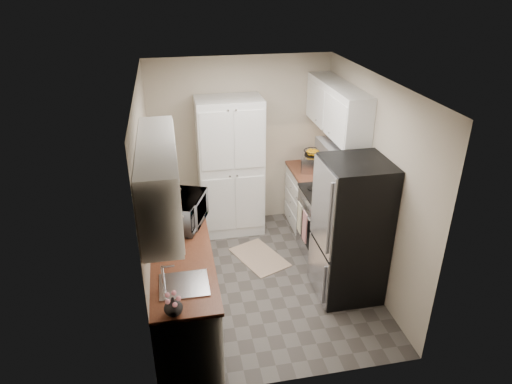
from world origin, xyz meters
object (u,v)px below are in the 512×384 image
wine_bottle (171,196)px  toaster_oven (313,162)px  electric_range (328,224)px  refrigerator (351,230)px  pantry_cabinet (230,167)px  microwave (183,211)px

wine_bottle → toaster_oven: size_ratio=0.81×
electric_range → refrigerator: (-0.03, -0.80, 0.37)m
toaster_oven → refrigerator: bearing=-71.4°
pantry_cabinet → toaster_oven: pantry_cabinet is taller
pantry_cabinet → toaster_oven: size_ratio=5.03×
pantry_cabinet → electric_range: 1.58m
refrigerator → toaster_oven: refrigerator is taller
microwave → electric_range: bearing=-56.7°
pantry_cabinet → microwave: (-0.73, -1.33, 0.09)m
wine_bottle → microwave: bearing=-74.1°
refrigerator → wine_bottle: bearing=157.9°
refrigerator → microwave: refrigerator is taller
microwave → wine_bottle: (-0.12, 0.42, -0.01)m
refrigerator → microwave: size_ratio=2.76×
refrigerator → wine_bottle: size_ratio=5.26×
microwave → refrigerator: bearing=-80.6°
pantry_cabinet → microwave: bearing=-118.7°
microwave → wine_bottle: bearing=37.1°
microwave → wine_bottle: microwave is taller
pantry_cabinet → refrigerator: size_ratio=1.18×
toaster_oven → wine_bottle: bearing=-138.5°
wine_bottle → toaster_oven: bearing=21.5°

